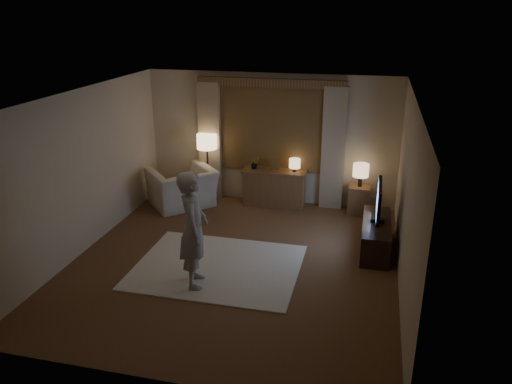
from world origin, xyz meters
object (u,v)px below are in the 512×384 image
(sideboard, at_px, (274,189))
(tv_stand, at_px, (376,236))
(person, at_px, (194,229))
(side_table, at_px, (359,200))
(armchair, at_px, (182,188))

(sideboard, relative_size, tv_stand, 0.86)
(tv_stand, height_order, person, person)
(person, bearing_deg, side_table, -50.58)
(side_table, bearing_deg, person, -123.77)
(sideboard, relative_size, side_table, 2.14)
(tv_stand, bearing_deg, sideboard, 142.45)
(side_table, xyz_separation_m, tv_stand, (0.35, -1.50, -0.03))
(sideboard, height_order, side_table, sideboard)
(sideboard, distance_m, tv_stand, 2.55)
(side_table, height_order, person, person)
(side_table, distance_m, tv_stand, 1.54)
(sideboard, height_order, armchair, armchair)
(sideboard, xyz_separation_m, tv_stand, (2.02, -1.55, -0.10))
(sideboard, bearing_deg, side_table, -1.71)
(side_table, relative_size, person, 0.33)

